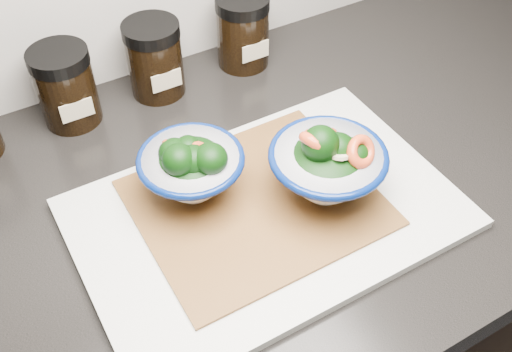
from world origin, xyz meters
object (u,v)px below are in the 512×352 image
spice_jar_d (155,59)px  spice_jar_e (243,31)px  bowl_right (328,165)px  spice_jar_c (66,87)px  bowl_left (191,168)px  cutting_board (267,213)px

spice_jar_d → spice_jar_e: (0.15, 0.00, 0.00)m
bowl_right → spice_jar_e: bowl_right is taller
spice_jar_e → spice_jar_c: bearing=180.0°
spice_jar_c → spice_jar_e: same height
bowl_left → spice_jar_c: (-0.08, 0.23, -0.00)m
cutting_board → spice_jar_d: size_ratio=3.98×
spice_jar_d → spice_jar_c: bearing=180.0°
cutting_board → bowl_left: bearing=133.0°
cutting_board → spice_jar_e: spice_jar_e is taller
spice_jar_d → cutting_board: bearing=-87.6°
cutting_board → spice_jar_c: bearing=115.9°
bowl_left → spice_jar_e: 0.30m
bowl_right → spice_jar_e: 0.31m
bowl_left → spice_jar_e: size_ratio=1.14×
spice_jar_c → bowl_right: bearing=-54.4°
bowl_right → spice_jar_d: (-0.09, 0.31, -0.00)m
cutting_board → spice_jar_e: size_ratio=3.98×
bowl_right → spice_jar_d: bearing=106.2°
bowl_right → spice_jar_c: (-0.22, 0.31, -0.00)m
bowl_right → spice_jar_d: bowl_right is taller
cutting_board → spice_jar_e: (0.13, 0.30, 0.05)m
spice_jar_d → bowl_right: bearing=-73.8°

